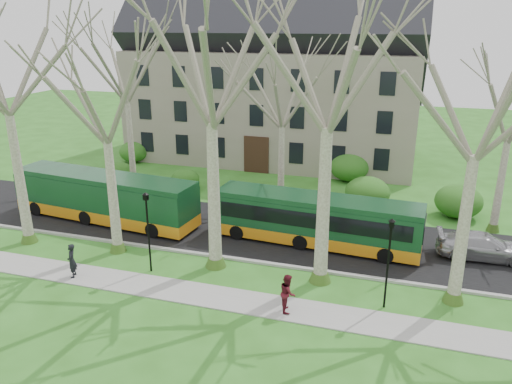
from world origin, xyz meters
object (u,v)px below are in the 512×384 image
at_px(bus_follow, 316,220).
at_px(sedan, 483,246).
at_px(pedestrian_a, 72,261).
at_px(pedestrian_b, 288,293).
at_px(bus_lead, 105,197).

bearing_deg(bus_follow, sedan, 8.73).
xyz_separation_m(bus_follow, pedestrian_a, (-11.14, -7.71, -0.59)).
bearing_deg(pedestrian_a, bus_follow, 99.86).
relative_size(sedan, pedestrian_b, 2.73).
height_order(pedestrian_a, pedestrian_b, pedestrian_a).
bearing_deg(bus_lead, sedan, 9.14).
xyz_separation_m(pedestrian_a, pedestrian_b, (11.28, 0.16, -0.00)).
distance_m(sedan, pedestrian_a, 22.05).
relative_size(bus_follow, pedestrian_b, 6.66).
xyz_separation_m(bus_lead, pedestrian_a, (2.76, -7.29, -0.70)).
distance_m(bus_lead, pedestrian_a, 7.82).
bearing_deg(sedan, pedestrian_a, 109.13).
height_order(bus_lead, sedan, bus_lead).
distance_m(bus_follow, sedan, 9.27).
relative_size(bus_lead, pedestrian_b, 7.13).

